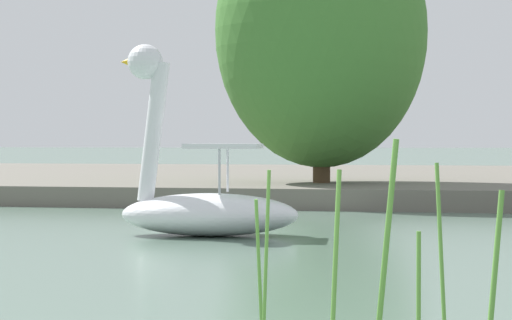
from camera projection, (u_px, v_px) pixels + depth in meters
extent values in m
cube|color=#6B665B|center=(427.00, 181.00, 35.40)|extent=(149.61, 24.50, 0.49)
ellipsoid|color=white|center=(210.00, 215.00, 17.50)|extent=(3.10, 1.73, 0.71)
cylinder|color=white|center=(153.00, 132.00, 17.57)|extent=(0.58, 0.33, 2.36)
sphere|color=white|center=(145.00, 62.00, 17.57)|extent=(0.65, 0.65, 0.59)
cone|color=yellow|center=(131.00, 62.00, 17.59)|extent=(0.39, 0.36, 0.32)
cube|color=white|center=(224.00, 146.00, 17.46)|extent=(1.33, 1.25, 0.08)
cylinder|color=silver|center=(228.00, 169.00, 17.97)|extent=(0.04, 0.04, 0.79)
cylinder|color=silver|center=(219.00, 171.00, 16.96)|extent=(0.04, 0.04, 0.79)
cylinder|color=#4C3823|center=(322.00, 107.00, 27.43)|extent=(0.45, 0.45, 3.99)
ellipsoid|color=#427A33|center=(322.00, 31.00, 27.39)|extent=(7.73, 7.75, 7.13)
cylinder|color=#568E38|center=(261.00, 306.00, 6.08)|extent=(0.04, 0.20, 1.25)
cylinder|color=#568E38|center=(492.00, 306.00, 5.90)|extent=(0.14, 0.16, 1.30)
cylinder|color=#568E38|center=(383.00, 278.00, 6.00)|extent=(0.18, 0.11, 1.59)
cylinder|color=#568E38|center=(444.00, 318.00, 5.00)|extent=(0.10, 0.11, 1.48)
cylinder|color=#568E38|center=(333.00, 306.00, 5.49)|extent=(0.06, 0.20, 1.43)
cylinder|color=#568E38|center=(265.00, 301.00, 5.71)|extent=(0.08, 0.08, 1.43)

